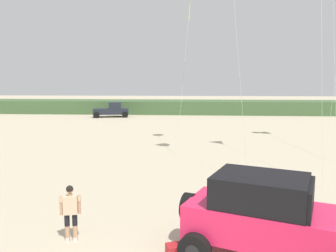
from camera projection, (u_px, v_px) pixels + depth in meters
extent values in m
cube|color=#426038|center=(223.00, 107.00, 50.50)|extent=(90.00, 6.72, 1.90)
cube|color=#EA2151|center=(273.00, 224.00, 8.66)|extent=(4.77, 3.31, 0.90)
cube|color=black|center=(261.00, 190.00, 8.70)|extent=(2.78, 2.47, 0.80)
cube|color=black|center=(311.00, 199.00, 8.19)|extent=(0.70, 1.59, 0.72)
cylinder|color=black|center=(189.00, 207.00, 9.63)|extent=(0.56, 0.83, 0.77)
cylinder|color=black|center=(219.00, 220.00, 10.40)|extent=(0.89, 0.58, 0.84)
cylinder|color=black|center=(219.00, 220.00, 10.40)|extent=(0.47, 0.44, 0.38)
cylinder|color=black|center=(195.00, 250.00, 8.56)|extent=(0.89, 0.58, 0.84)
cylinder|color=black|center=(195.00, 250.00, 8.56)|extent=(0.47, 0.44, 0.38)
cylinder|color=tan|center=(67.00, 233.00, 9.93)|extent=(0.14, 0.14, 0.49)
cylinder|color=black|center=(67.00, 220.00, 9.88)|extent=(0.15, 0.15, 0.36)
cube|color=silver|center=(68.00, 238.00, 10.00)|extent=(0.17, 0.28, 0.10)
cylinder|color=tan|center=(75.00, 232.00, 9.97)|extent=(0.14, 0.14, 0.49)
cylinder|color=black|center=(75.00, 219.00, 9.92)|extent=(0.15, 0.15, 0.36)
cube|color=silver|center=(76.00, 238.00, 10.03)|extent=(0.17, 0.28, 0.10)
cube|color=beige|center=(70.00, 205.00, 9.84)|extent=(0.45, 0.35, 0.54)
cylinder|color=tan|center=(61.00, 206.00, 9.80)|extent=(0.09, 0.09, 0.56)
cylinder|color=beige|center=(61.00, 199.00, 9.78)|extent=(0.11, 0.11, 0.16)
cylinder|color=tan|center=(79.00, 204.00, 9.89)|extent=(0.09, 0.09, 0.56)
cylinder|color=beige|center=(79.00, 198.00, 9.86)|extent=(0.11, 0.11, 0.16)
cylinder|color=tan|center=(70.00, 194.00, 9.80)|extent=(0.10, 0.10, 0.08)
sphere|color=tan|center=(70.00, 189.00, 9.78)|extent=(0.21, 0.21, 0.21)
sphere|color=black|center=(70.00, 189.00, 9.77)|extent=(0.21, 0.21, 0.21)
cube|color=#B21E23|center=(177.00, 251.00, 8.95)|extent=(0.65, 0.53, 0.38)
cube|color=#1E232D|center=(111.00, 111.00, 45.24)|extent=(4.91, 2.90, 0.76)
cube|color=#1E232D|center=(115.00, 105.00, 45.22)|extent=(1.97, 2.12, 0.84)
cylinder|color=black|center=(125.00, 113.00, 46.61)|extent=(0.80, 0.43, 0.76)
cylinder|color=black|center=(125.00, 115.00, 44.55)|extent=(0.80, 0.43, 0.76)
cylinder|color=black|center=(97.00, 114.00, 46.03)|extent=(0.80, 0.43, 0.76)
cylinder|color=black|center=(96.00, 115.00, 43.98)|extent=(0.80, 0.43, 0.76)
cylinder|color=silver|center=(236.00, 28.00, 15.82)|extent=(1.11, 2.86, 14.15)
cylinder|color=silver|center=(334.00, 49.00, 21.40)|extent=(1.10, 5.52, 13.31)
cylinder|color=yellow|center=(189.00, 4.00, 23.23)|extent=(0.05, 0.27, 2.11)
cylinder|color=silver|center=(184.00, 66.00, 22.05)|extent=(0.84, 3.54, 11.26)
cylinder|color=silver|center=(322.00, 18.00, 15.70)|extent=(0.52, 3.97, 15.04)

